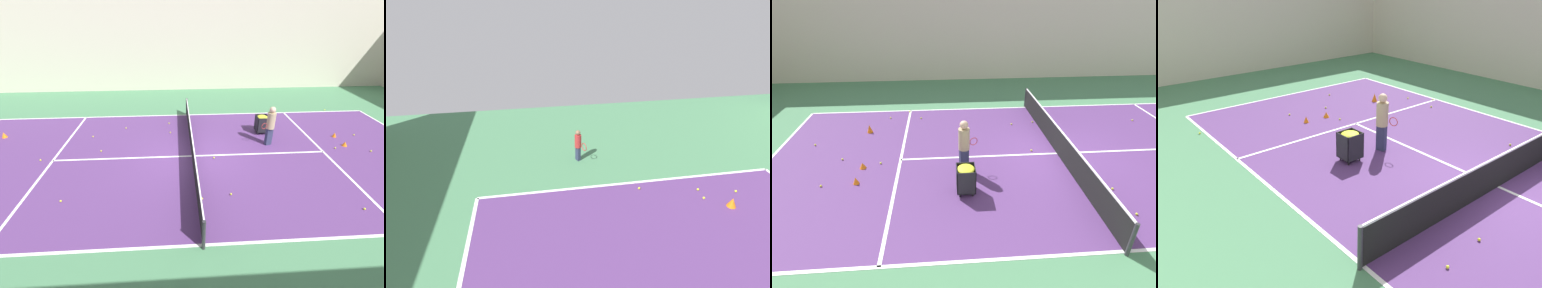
% 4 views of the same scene
% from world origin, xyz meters
% --- Properties ---
extents(ground_plane, '(35.50, 35.50, 0.00)m').
position_xyz_m(ground_plane, '(0.00, 0.00, 0.00)').
color(ground_plane, '#477F56').
extents(court_playing_area, '(9.32, 21.20, 0.00)m').
position_xyz_m(court_playing_area, '(0.00, 0.00, 0.00)').
color(court_playing_area, '#563370').
rests_on(court_playing_area, ground).
extents(line_baseline_far, '(9.32, 0.10, 0.00)m').
position_xyz_m(line_baseline_far, '(0.00, 10.60, 0.01)').
color(line_baseline_far, white).
rests_on(line_baseline_far, ground).
extents(line_sideline_left, '(0.10, 21.20, 0.00)m').
position_xyz_m(line_sideline_left, '(-4.66, 0.00, 0.01)').
color(line_sideline_left, white).
rests_on(line_sideline_left, ground).
extents(line_service_far, '(9.32, 0.10, 0.00)m').
position_xyz_m(line_service_far, '(0.00, 5.83, 0.01)').
color(line_service_far, white).
rests_on(line_service_far, ground).
extents(line_centre_service, '(0.10, 11.66, 0.00)m').
position_xyz_m(line_centre_service, '(0.00, 0.00, 0.01)').
color(line_centre_service, white).
rests_on(line_centre_service, ground).
extents(hall_enclosure_far, '(19.62, 0.15, 6.15)m').
position_xyz_m(hall_enclosure_far, '(0.00, 15.82, 3.08)').
color(hall_enclosure_far, beige).
rests_on(hall_enclosure_far, ground).
extents(tennis_net, '(9.62, 0.10, 0.99)m').
position_xyz_m(tennis_net, '(0.00, 0.00, 0.51)').
color(tennis_net, '#2D2D33').
rests_on(tennis_net, ground).
extents(coach_at_net, '(0.46, 0.70, 1.85)m').
position_xyz_m(coach_at_net, '(-0.83, 3.58, 1.06)').
color(coach_at_net, '#2D3351').
rests_on(coach_at_net, ground).
extents(ball_cart, '(0.59, 0.56, 0.92)m').
position_xyz_m(ball_cart, '(-2.06, 3.62, 0.65)').
color(ball_cart, black).
rests_on(ball_cart, ground).
extents(training_cone_1, '(0.24, 0.24, 0.35)m').
position_xyz_m(training_cone_1, '(2.35, 7.37, 0.18)').
color(training_cone_1, orange).
rests_on(training_cone_1, ground).
extents(training_cone_2, '(0.23, 0.23, 0.21)m').
position_xyz_m(training_cone_2, '(-0.46, 7.07, 0.11)').
color(training_cone_2, orange).
rests_on(training_cone_2, ground).
extents(training_cone_3, '(0.20, 0.20, 0.23)m').
position_xyz_m(training_cone_3, '(-1.36, 7.09, 0.12)').
color(training_cone_3, orange).
rests_on(training_cone_3, ground).
extents(tennis_ball_3, '(0.07, 0.07, 0.07)m').
position_xyz_m(tennis_ball_3, '(2.64, 1.17, 0.04)').
color(tennis_ball_3, yellow).
rests_on(tennis_ball_3, ground).
extents(tennis_ball_7, '(0.07, 0.07, 0.07)m').
position_xyz_m(tennis_ball_7, '(-1.45, 8.17, 0.04)').
color(tennis_ball_7, yellow).
rests_on(tennis_ball_7, ground).
extents(tennis_ball_8, '(0.07, 0.07, 0.07)m').
position_xyz_m(tennis_ball_8, '(4.46, 5.86, 0.04)').
color(tennis_ball_8, yellow).
rests_on(tennis_ball_8, ground).
extents(tennis_ball_9, '(0.07, 0.07, 0.07)m').
position_xyz_m(tennis_ball_9, '(3.76, 6.70, 0.04)').
color(tennis_ball_9, yellow).
rests_on(tennis_ball_9, ground).
extents(tennis_ball_10, '(0.07, 0.07, 0.07)m').
position_xyz_m(tennis_ball_10, '(1.33, 9.31, 0.04)').
color(tennis_ball_10, yellow).
rests_on(tennis_ball_10, ground).
extents(tennis_ball_13, '(0.07, 0.07, 0.07)m').
position_xyz_m(tennis_ball_13, '(-2.30, -0.95, 0.04)').
color(tennis_ball_13, yellow).
rests_on(tennis_ball_13, ground).
extents(tennis_ball_14, '(0.07, 0.07, 0.07)m').
position_xyz_m(tennis_ball_14, '(3.63, 5.26, 0.04)').
color(tennis_ball_14, yellow).
rests_on(tennis_ball_14, ground).
extents(tennis_ball_16, '(0.07, 0.07, 0.07)m').
position_xyz_m(tennis_ball_16, '(-0.23, 6.51, 0.04)').
color(tennis_ball_16, yellow).
rests_on(tennis_ball_16, ground).
extents(tennis_ball_17, '(0.07, 0.07, 0.07)m').
position_xyz_m(tennis_ball_17, '(-3.46, -1.04, 0.04)').
color(tennis_ball_17, yellow).
rests_on(tennis_ball_17, ground).
extents(tennis_ball_18, '(0.07, 0.07, 0.07)m').
position_xyz_m(tennis_ball_18, '(-4.85, 8.49, 0.04)').
color(tennis_ball_18, yellow).
rests_on(tennis_ball_18, ground).
extents(tennis_ball_20, '(0.07, 0.07, 0.07)m').
position_xyz_m(tennis_ball_20, '(0.25, 0.91, 0.04)').
color(tennis_ball_20, yellow).
rests_on(tennis_ball_20, ground).
extents(tennis_ball_21, '(0.07, 0.07, 0.07)m').
position_xyz_m(tennis_ball_21, '(0.14, 7.93, 0.04)').
color(tennis_ball_21, yellow).
rests_on(tennis_ball_21, ground).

